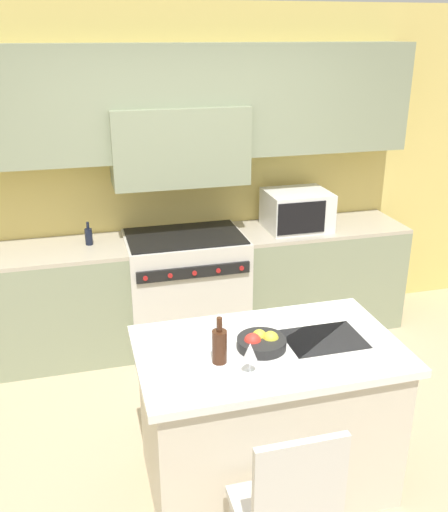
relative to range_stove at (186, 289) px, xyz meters
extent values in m
plane|color=tan|center=(0.00, -1.64, -0.48)|extent=(10.00, 10.00, 0.00)
cube|color=#DBC166|center=(0.00, 0.36, 0.87)|extent=(10.00, 0.06, 2.70)
cube|color=gray|center=(0.00, 0.16, 1.50)|extent=(3.80, 0.34, 0.85)
cube|color=gray|center=(0.00, 0.13, 1.17)|extent=(1.06, 0.40, 0.60)
cube|color=gray|center=(-1.19, 0.02, -0.03)|extent=(1.42, 0.62, 0.89)
cube|color=#B2A893|center=(-1.19, 0.02, 0.43)|extent=(1.42, 0.62, 0.03)
cube|color=gray|center=(1.19, 0.02, -0.03)|extent=(1.42, 0.62, 0.89)
cube|color=#B2A893|center=(1.19, 0.02, 0.43)|extent=(1.42, 0.62, 0.03)
cube|color=beige|center=(0.00, 0.00, -0.01)|extent=(0.96, 0.66, 0.94)
cube|color=black|center=(0.00, 0.00, 0.47)|extent=(0.92, 0.61, 0.01)
cube|color=black|center=(0.00, -0.34, 0.29)|extent=(0.88, 0.02, 0.09)
cylinder|color=#B21E1E|center=(-0.37, -0.35, 0.29)|extent=(0.04, 0.02, 0.04)
cylinder|color=#B21E1E|center=(-0.19, -0.35, 0.29)|extent=(0.04, 0.02, 0.04)
cylinder|color=#B21E1E|center=(0.00, -0.35, 0.29)|extent=(0.04, 0.02, 0.04)
cylinder|color=#B21E1E|center=(0.19, -0.35, 0.29)|extent=(0.04, 0.02, 0.04)
cylinder|color=#B21E1E|center=(0.37, -0.35, 0.29)|extent=(0.04, 0.02, 0.04)
cube|color=silver|center=(0.97, 0.02, 0.61)|extent=(0.52, 0.44, 0.32)
cube|color=black|center=(0.92, -0.20, 0.61)|extent=(0.41, 0.01, 0.26)
cube|color=beige|center=(0.11, -1.74, -0.05)|extent=(1.33, 0.79, 0.86)
cube|color=white|center=(0.11, -1.74, 0.41)|extent=(1.42, 0.86, 0.04)
cube|color=#2D2D30|center=(0.43, -1.74, 0.42)|extent=(0.43, 0.32, 0.01)
cylinder|color=#B2B2B7|center=(0.43, -1.55, 0.43)|extent=(0.02, 0.02, 0.00)
cube|color=beige|center=(-0.05, -2.41, -0.02)|extent=(0.42, 0.40, 0.04)
cube|color=beige|center=(-0.05, -2.59, 0.26)|extent=(0.40, 0.04, 0.52)
cylinder|color=#422314|center=(-0.18, -1.82, 0.52)|extent=(0.08, 0.08, 0.18)
cylinder|color=#422314|center=(-0.18, -1.82, 0.64)|extent=(0.03, 0.03, 0.08)
cylinder|color=white|center=(-0.07, -1.96, 0.43)|extent=(0.07, 0.07, 0.01)
cylinder|color=white|center=(-0.07, -1.96, 0.47)|extent=(0.01, 0.01, 0.07)
cone|color=white|center=(-0.07, -1.96, 0.55)|extent=(0.07, 0.07, 0.09)
cylinder|color=white|center=(-0.14, -1.61, 0.43)|extent=(0.07, 0.07, 0.01)
cylinder|color=white|center=(-0.14, -1.61, 0.47)|extent=(0.01, 0.01, 0.07)
cone|color=white|center=(-0.14, -1.61, 0.55)|extent=(0.07, 0.07, 0.09)
cylinder|color=black|center=(0.07, -1.74, 0.46)|extent=(0.26, 0.26, 0.05)
sphere|color=red|center=(0.02, -1.74, 0.47)|extent=(0.10, 0.10, 0.10)
sphere|color=gold|center=(0.12, -1.74, 0.47)|extent=(0.09, 0.09, 0.09)
sphere|color=gold|center=(0.07, -1.70, 0.47)|extent=(0.08, 0.08, 0.08)
cylinder|color=black|center=(-0.75, 0.06, 0.51)|extent=(0.06, 0.06, 0.13)
cylinder|color=black|center=(-0.75, 0.06, 0.60)|extent=(0.02, 0.02, 0.06)
camera|label=1|loc=(-0.81, -4.25, 2.00)|focal=40.00mm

